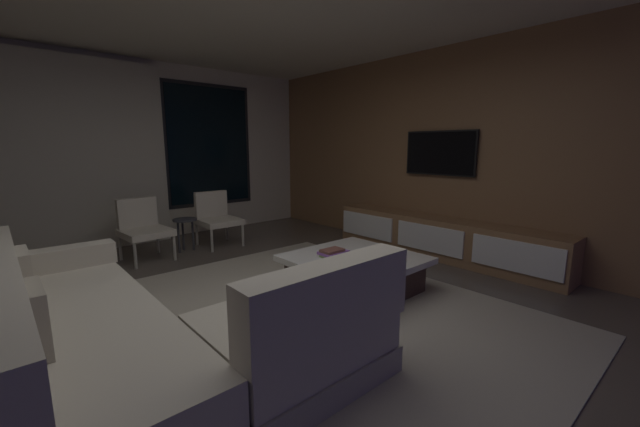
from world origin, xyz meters
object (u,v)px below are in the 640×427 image
(accent_chair_by_curtain, at_px, (143,226))
(mounted_tv, at_px, (440,153))
(book_stack_on_coffee_table, at_px, (334,253))
(accent_chair_near_window, at_px, (216,216))
(side_stool, at_px, (185,225))
(sectional_couch, at_px, (137,337))
(coffee_table, at_px, (354,273))
(media_console, at_px, (441,239))

(accent_chair_by_curtain, distance_m, mounted_tv, 3.97)
(book_stack_on_coffee_table, height_order, accent_chair_near_window, accent_chair_near_window)
(mounted_tv, bearing_deg, side_stool, 137.83)
(sectional_couch, relative_size, mounted_tv, 2.49)
(book_stack_on_coffee_table, distance_m, accent_chair_by_curtain, 2.64)
(coffee_table, height_order, side_stool, side_stool)
(book_stack_on_coffee_table, height_order, side_stool, side_stool)
(book_stack_on_coffee_table, distance_m, accent_chair_near_window, 2.46)
(side_stool, bearing_deg, accent_chair_near_window, 6.28)
(coffee_table, xyz_separation_m, book_stack_on_coffee_table, (-0.16, 0.14, 0.21))
(book_stack_on_coffee_table, bearing_deg, coffee_table, -41.89)
(accent_chair_by_curtain, distance_m, side_stool, 0.54)
(coffee_table, bearing_deg, accent_chair_near_window, 94.39)
(coffee_table, xyz_separation_m, accent_chair_near_window, (-0.20, 2.59, 0.25))
(accent_chair_by_curtain, xyz_separation_m, mounted_tv, (3.09, -2.32, 0.92))
(side_stool, distance_m, media_console, 3.45)
(coffee_table, height_order, media_console, media_console)
(coffee_table, distance_m, accent_chair_by_curtain, 2.84)
(book_stack_on_coffee_table, xyz_separation_m, mounted_tv, (2.02, 0.09, 0.95))
(coffee_table, distance_m, book_stack_on_coffee_table, 0.30)
(sectional_couch, xyz_separation_m, book_stack_on_coffee_table, (1.90, 0.27, 0.11))
(sectional_couch, distance_m, mounted_tv, 4.08)
(accent_chair_near_window, xyz_separation_m, mounted_tv, (2.06, -2.37, 0.92))
(book_stack_on_coffee_table, relative_size, mounted_tv, 0.27)
(book_stack_on_coffee_table, bearing_deg, mounted_tv, 2.54)
(accent_chair_near_window, xyz_separation_m, side_stool, (-0.49, -0.05, -0.06))
(media_console, bearing_deg, coffee_table, -178.93)
(sectional_couch, distance_m, media_console, 3.74)
(coffee_table, xyz_separation_m, side_stool, (-0.69, 2.54, 0.19))
(book_stack_on_coffee_table, height_order, accent_chair_by_curtain, accent_chair_by_curtain)
(sectional_couch, bearing_deg, media_console, 2.42)
(book_stack_on_coffee_table, bearing_deg, accent_chair_near_window, 91.01)
(accent_chair_by_curtain, bearing_deg, side_stool, -0.68)
(coffee_table, bearing_deg, book_stack_on_coffee_table, 138.11)
(sectional_couch, relative_size, book_stack_on_coffee_table, 9.15)
(mounted_tv, bearing_deg, coffee_table, -172.97)
(accent_chair_by_curtain, relative_size, side_stool, 1.70)
(accent_chair_by_curtain, height_order, mounted_tv, mounted_tv)
(sectional_couch, xyz_separation_m, accent_chair_near_window, (1.86, 2.72, 0.14))
(accent_chair_near_window, relative_size, accent_chair_by_curtain, 1.00)
(accent_chair_near_window, height_order, accent_chair_by_curtain, same)
(sectional_couch, height_order, side_stool, sectional_couch)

